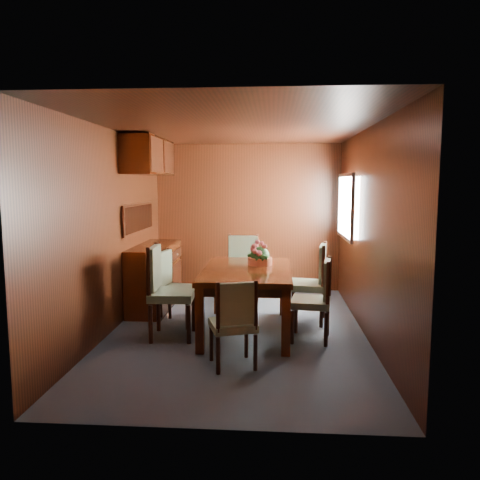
# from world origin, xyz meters

# --- Properties ---
(ground) EXTENTS (4.50, 4.50, 0.00)m
(ground) POSITION_xyz_m (0.00, 0.00, 0.00)
(ground) COLOR #37414C
(ground) RESTS_ON ground
(room_shell) EXTENTS (3.06, 4.52, 2.41)m
(room_shell) POSITION_xyz_m (-0.10, 0.33, 1.63)
(room_shell) COLOR black
(room_shell) RESTS_ON ground
(sideboard) EXTENTS (0.48, 1.40, 0.90)m
(sideboard) POSITION_xyz_m (-1.25, 1.00, 0.45)
(sideboard) COLOR #371406
(sideboard) RESTS_ON ground
(dining_table) EXTENTS (1.03, 1.64, 0.77)m
(dining_table) POSITION_xyz_m (0.12, 0.01, 0.66)
(dining_table) COLOR #371406
(dining_table) RESTS_ON ground
(chair_left_near) EXTENTS (0.51, 0.53, 1.08)m
(chair_left_near) POSITION_xyz_m (-0.81, -0.26, 0.60)
(chair_left_near) COLOR black
(chair_left_near) RESTS_ON ground
(chair_left_far) EXTENTS (0.48, 0.50, 0.94)m
(chair_left_far) POSITION_xyz_m (-0.84, 0.26, 0.52)
(chair_left_far) COLOR black
(chair_left_far) RESTS_ON ground
(chair_right_near) EXTENTS (0.49, 0.50, 0.94)m
(chair_right_near) POSITION_xyz_m (0.92, -0.24, 0.52)
(chair_right_near) COLOR black
(chair_right_near) RESTS_ON ground
(chair_right_far) EXTENTS (0.53, 0.55, 1.02)m
(chair_right_far) POSITION_xyz_m (0.93, 0.46, 0.56)
(chair_right_far) COLOR black
(chair_right_far) RESTS_ON ground
(chair_head) EXTENTS (0.52, 0.51, 0.87)m
(chair_head) POSITION_xyz_m (0.06, -1.11, 0.49)
(chair_head) COLOR black
(chair_head) RESTS_ON ground
(chair_foot) EXTENTS (0.49, 0.47, 1.01)m
(chair_foot) POSITION_xyz_m (-0.03, 1.37, 0.56)
(chair_foot) COLOR black
(chair_foot) RESTS_ON ground
(flower_centerpiece) EXTENTS (0.32, 0.32, 0.32)m
(flower_centerpiece) POSITION_xyz_m (0.26, 0.26, 0.92)
(flower_centerpiece) COLOR #C25E3B
(flower_centerpiece) RESTS_ON dining_table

